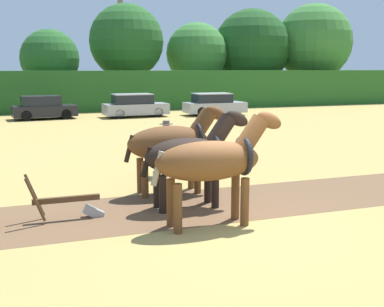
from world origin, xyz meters
name	(u,v)px	position (x,y,z in m)	size (l,w,h in m)	color
ground_plane	(242,227)	(0.00, 0.00, 0.00)	(240.00, 240.00, 0.00)	#A88E4C
plowed_furrow_strip	(16,224)	(-4.45, 1.73, 0.00)	(25.32, 2.92, 0.01)	brown
hedgerow	(81,91)	(0.00, 28.18, 1.53)	(62.18, 1.39, 3.05)	#286023
tree_center_left	(50,59)	(-1.89, 31.96, 3.97)	(4.65, 4.65, 6.30)	brown
tree_center	(126,41)	(4.56, 33.01, 5.49)	(6.36, 6.36, 8.68)	#4C3823
tree_center_right	(197,54)	(11.20, 33.59, 4.54)	(5.62, 5.62, 7.36)	#423323
tree_right	(252,48)	(16.78, 33.63, 5.15)	(7.28, 7.28, 8.79)	brown
tree_far_right	(314,42)	(22.87, 32.43, 5.71)	(7.33, 7.33, 9.38)	#423323
church_spire	(121,33)	(9.85, 61.71, 8.25)	(2.43, 2.43, 15.76)	gray
draft_horse_lead_left	(214,161)	(-0.54, 0.31, 1.38)	(2.94, 0.87, 2.44)	brown
draft_horse_lead_right	(191,155)	(-0.53, 1.72, 1.26)	(2.71, 0.89, 2.34)	black
draft_horse_trail_left	(173,143)	(-0.54, 3.14, 1.34)	(2.83, 0.95, 2.35)	brown
plow	(73,205)	(-3.27, 1.73, 0.32)	(1.66, 0.46, 1.13)	#4C331E
farmer_beside_team	(166,144)	(-0.10, 5.22, 0.99)	(0.47, 0.52, 1.69)	#28334C
parked_car_center_left	(43,108)	(-2.92, 23.73, 0.72)	(4.13, 2.21, 1.50)	black
parked_car_center	(135,106)	(2.95, 23.11, 0.74)	(4.36, 2.03, 1.55)	#9E9EA8
parked_car_center_right	(214,104)	(8.49, 22.62, 0.73)	(4.22, 1.86, 1.52)	#A8A8B2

